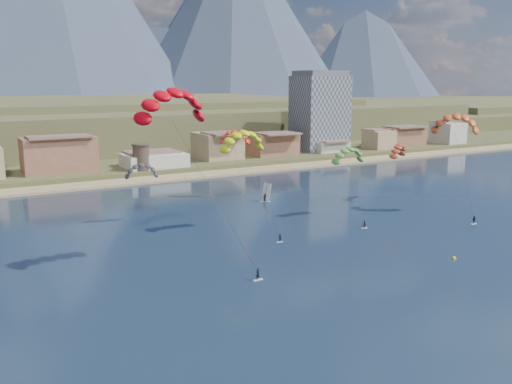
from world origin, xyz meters
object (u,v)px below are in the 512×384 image
at_px(kitesurfer_green, 349,153).
at_px(kitesurfer_orange, 456,120).
at_px(buoy, 454,258).
at_px(kitesurfer_red, 171,100).
at_px(windsurfer, 266,196).
at_px(watchtower, 141,157).
at_px(apartment_tower, 320,111).
at_px(kitesurfer_yellow, 243,138).

bearing_deg(kitesurfer_green, kitesurfer_orange, -18.21).
height_order(kitesurfer_green, buoy, kitesurfer_green).
bearing_deg(kitesurfer_red, windsurfer, 41.99).
bearing_deg(windsurfer, kitesurfer_red, -138.01).
relative_size(windsurfer, buoy, 7.03).
xyz_separation_m(watchtower, kitesurfer_red, (-22.23, -85.20, 20.73)).
xyz_separation_m(apartment_tower, kitesurfer_green, (-56.19, -87.14, -3.53)).
distance_m(kitesurfer_yellow, kitesurfer_orange, 51.36).
height_order(apartment_tower, buoy, apartment_tower).
xyz_separation_m(kitesurfer_green, windsurfer, (-8.42, 21.80, -12.80)).
bearing_deg(kitesurfer_yellow, watchtower, 88.25).
xyz_separation_m(watchtower, kitesurfer_green, (23.81, -73.14, 7.92)).
bearing_deg(kitesurfer_orange, apartment_tower, 71.56).
bearing_deg(kitesurfer_yellow, buoy, -57.01).
distance_m(apartment_tower, kitesurfer_yellow, 118.87).
relative_size(kitesurfer_yellow, windsurfer, 4.78).
relative_size(apartment_tower, kitesurfer_green, 1.80).
xyz_separation_m(kitesurfer_green, buoy, (-3.52, -33.36, -14.17)).
bearing_deg(apartment_tower, kitesurfer_red, -135.86).
height_order(kitesurfer_green, windsurfer, kitesurfer_green).
relative_size(kitesurfer_yellow, kitesurfer_orange, 0.90).
relative_size(kitesurfer_red, windsurfer, 6.75).
bearing_deg(buoy, kitesurfer_red, 153.39).
distance_m(kitesurfer_yellow, kitesurfer_green, 26.45).
xyz_separation_m(kitesurfer_red, windsurfer, (37.61, 33.86, -25.61)).
height_order(apartment_tower, kitesurfer_green, apartment_tower).
height_order(kitesurfer_yellow, kitesurfer_green, kitesurfer_yellow).
relative_size(apartment_tower, kitesurfer_yellow, 1.43).
bearing_deg(kitesurfer_red, kitesurfer_orange, 3.26).
bearing_deg(windsurfer, kitesurfer_green, -68.88).
bearing_deg(windsurfer, kitesurfer_yellow, -130.59).
bearing_deg(kitesurfer_green, buoy, -96.02).
bearing_deg(apartment_tower, kitesurfer_yellow, -133.75).
distance_m(watchtower, kitesurfer_green, 77.32).
distance_m(apartment_tower, watchtower, 82.02).
xyz_separation_m(watchtower, windsurfer, (15.39, -51.34, -4.88)).
relative_size(kitesurfer_yellow, kitesurfer_green, 1.26).
distance_m(watchtower, windsurfer, 53.82).
relative_size(watchtower, kitesurfer_yellow, 0.38).
bearing_deg(windsurfer, apartment_tower, 45.32).
height_order(watchtower, buoy, watchtower).
bearing_deg(buoy, watchtower, 100.79).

